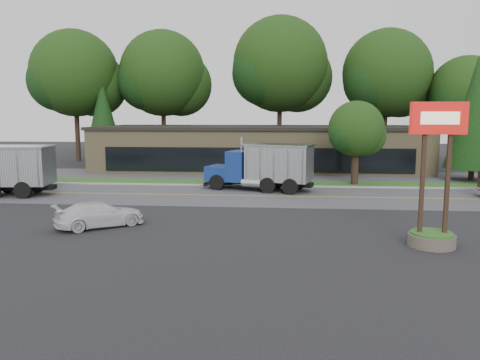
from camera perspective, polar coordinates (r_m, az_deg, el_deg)
The scene contains 18 objects.
ground at distance 23.09m, azimuth -5.64°, elevation -5.69°, with size 140.00×140.00×0.00m, color #2B2B2F.
road at distance 31.80m, azimuth -2.66°, elevation -1.89°, with size 60.00×8.00×0.02m, color slate.
center_line at distance 31.80m, azimuth -2.66°, elevation -1.89°, with size 60.00×0.12×0.01m, color gold.
curb at distance 35.91m, azimuth -1.77°, elevation -0.75°, with size 60.00×0.30×0.12m, color #9E9E99.
grass_verge at distance 37.68m, azimuth -1.45°, elevation -0.34°, with size 60.00×3.40×0.03m, color #2E6522.
far_parking at distance 42.61m, azimuth -0.70°, elevation 0.62°, with size 60.00×7.00×0.02m, color slate.
strip_mall at distance 48.22m, azimuth 2.38°, elevation 3.86°, with size 32.00×12.00×4.00m, color #96845C.
bilo_sign at distance 20.82m, azimuth 22.56°, elevation -2.08°, with size 2.20×1.90×5.95m.
tree_far_a at distance 59.43m, azimuth -19.29°, elevation 11.70°, with size 10.73×10.10×15.31m.
tree_far_b at distance 58.07m, azimuth -9.21°, elevation 12.22°, with size 10.83×10.19×15.45m.
tree_far_c at distance 56.44m, azimuth 5.09°, elevation 13.30°, with size 11.78×11.09×16.81m.
tree_far_d at distance 56.61m, azimuth 17.56°, elevation 11.80°, with size 10.54×9.92×15.03m.
tree_far_e at distance 56.80m, azimuth 25.89°, elevation 9.25°, with size 8.24×7.75×11.75m.
evergreen_left at distance 55.83m, azimuth -16.36°, elevation 7.49°, with size 4.25×4.25×9.65m.
evergreen_right at distance 43.06m, azimuth 26.77°, elevation 7.37°, with size 4.51×4.51×10.24m.
tree_verge at distance 37.59m, azimuth 14.06°, elevation 5.76°, with size 4.57×4.31×6.53m.
dump_truck_blue at distance 33.70m, azimuth 3.06°, elevation 1.76°, with size 8.08×4.55×3.36m.
rally_car at distance 23.88m, azimuth -16.72°, elevation -4.02°, with size 1.72×4.24×1.23m, color silver.
Camera 1 is at (4.19, -22.05, 5.43)m, focal length 35.00 mm.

